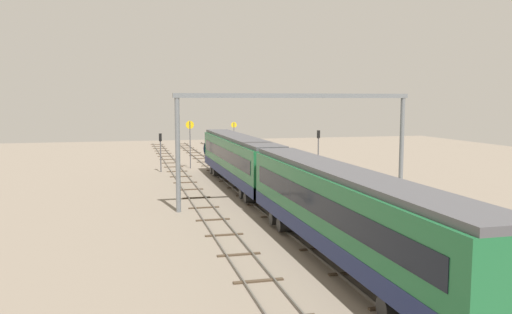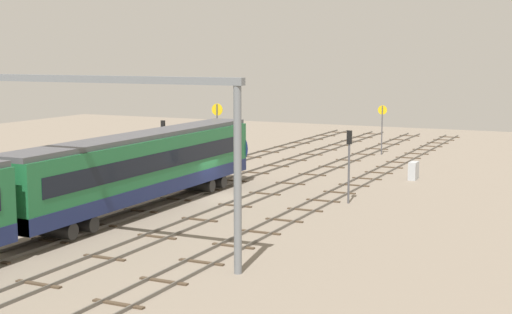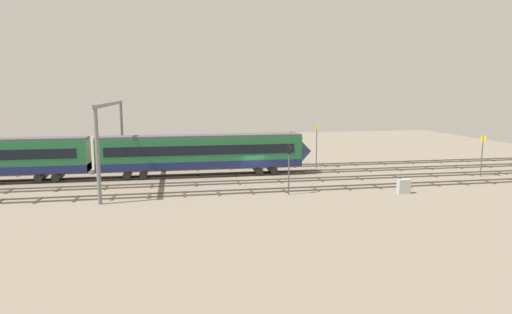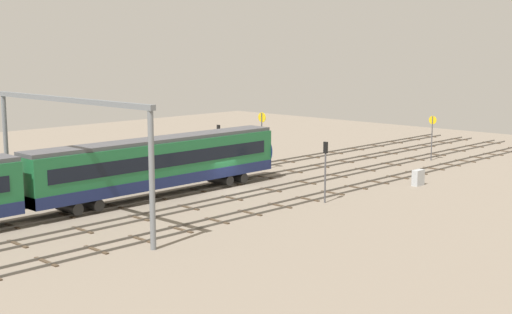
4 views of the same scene
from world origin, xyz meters
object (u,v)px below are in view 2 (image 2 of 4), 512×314
at_px(speed_sign_mid_trackside, 217,128).
at_px(signal_light_trackside_approach, 349,156).
at_px(relay_cabinet, 413,171).
at_px(speed_sign_near_foreground, 382,123).
at_px(signal_light_trackside_departure, 163,139).
at_px(train, 8,202).
at_px(overhead_gantry, 71,119).

relative_size(speed_sign_mid_trackside, signal_light_trackside_approach, 1.19).
relative_size(signal_light_trackside_approach, relay_cabinet, 3.44).
distance_m(speed_sign_near_foreground, signal_light_trackside_departure, 23.69).
bearing_deg(train, speed_sign_near_foreground, -8.11).
height_order(signal_light_trackside_approach, signal_light_trackside_departure, signal_light_trackside_approach).
bearing_deg(signal_light_trackside_approach, signal_light_trackside_departure, 74.29).
relative_size(train, overhead_gantry, 2.64).
height_order(train, speed_sign_mid_trackside, speed_sign_mid_trackside).
xyz_separation_m(train, relay_cabinet, (30.98, -12.79, -1.94)).
distance_m(signal_light_trackside_approach, relay_cabinet, 11.75).
relative_size(speed_sign_near_foreground, relay_cabinet, 3.43).
distance_m(speed_sign_mid_trackside, signal_light_trackside_departure, 4.55).
xyz_separation_m(train, speed_sign_mid_trackside, (27.01, 2.78, 1.18)).
distance_m(speed_sign_mid_trackside, signal_light_trackside_approach, 15.79).
xyz_separation_m(speed_sign_mid_trackside, signal_light_trackside_approach, (-7.39, -13.93, -0.64)).
relative_size(signal_light_trackside_departure, relay_cabinet, 3.17).
relative_size(speed_sign_near_foreground, speed_sign_mid_trackside, 0.84).
bearing_deg(train, signal_light_trackside_approach, -29.61).
height_order(speed_sign_mid_trackside, signal_light_trackside_approach, speed_sign_mid_trackside).
height_order(overhead_gantry, speed_sign_mid_trackside, overhead_gantry).
bearing_deg(train, relay_cabinet, -22.44).
distance_m(overhead_gantry, speed_sign_near_foreground, 42.85).
distance_m(overhead_gantry, relay_cabinet, 31.38).
height_order(speed_sign_mid_trackside, signal_light_trackside_departure, speed_sign_mid_trackside).
bearing_deg(signal_light_trackside_approach, speed_sign_near_foreground, 10.95).
height_order(train, signal_light_trackside_departure, train).
height_order(overhead_gantry, signal_light_trackside_approach, overhead_gantry).
bearing_deg(signal_light_trackside_departure, overhead_gantry, -158.24).
bearing_deg(overhead_gantry, train, 127.88).
relative_size(overhead_gantry, speed_sign_mid_trackside, 3.25).
distance_m(train, speed_sign_near_foreground, 44.93).
xyz_separation_m(speed_sign_near_foreground, relay_cabinet, (-13.50, -6.45, -2.48)).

